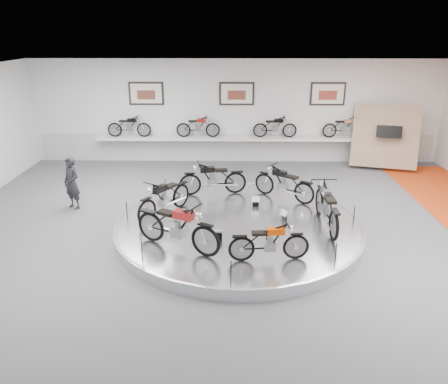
{
  "coord_description": "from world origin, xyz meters",
  "views": [
    {
      "loc": [
        -0.22,
        -10.11,
        5.02
      ],
      "look_at": [
        -0.39,
        0.6,
        1.02
      ],
      "focal_mm": 35.0,
      "sensor_mm": 36.0,
      "label": 1
    }
  ],
  "objects_px": {
    "bike_a": "(284,183)",
    "bike_b": "(213,178)",
    "bike_f": "(327,206)",
    "shelf": "(236,138)",
    "display_platform": "(239,227)",
    "bike_c": "(164,197)",
    "bike_d": "(177,226)",
    "visitor": "(72,183)",
    "bike_e": "(269,242)"
  },
  "relations": [
    {
      "from": "display_platform",
      "to": "bike_e",
      "type": "relative_size",
      "value": 4.27
    },
    {
      "from": "shelf",
      "to": "bike_e",
      "type": "height_order",
      "value": "bike_e"
    },
    {
      "from": "bike_e",
      "to": "bike_f",
      "type": "relative_size",
      "value": 0.78
    },
    {
      "from": "bike_a",
      "to": "bike_e",
      "type": "relative_size",
      "value": 1.13
    },
    {
      "from": "bike_c",
      "to": "bike_f",
      "type": "relative_size",
      "value": 0.92
    },
    {
      "from": "display_platform",
      "to": "bike_e",
      "type": "bearing_deg",
      "value": -72.71
    },
    {
      "from": "visitor",
      "to": "bike_e",
      "type": "bearing_deg",
      "value": -2.18
    },
    {
      "from": "bike_b",
      "to": "visitor",
      "type": "relative_size",
      "value": 1.1
    },
    {
      "from": "bike_a",
      "to": "bike_b",
      "type": "height_order",
      "value": "bike_b"
    },
    {
      "from": "bike_d",
      "to": "shelf",
      "type": "bearing_deg",
      "value": 108.57
    },
    {
      "from": "visitor",
      "to": "bike_a",
      "type": "bearing_deg",
      "value": 31.71
    },
    {
      "from": "bike_a",
      "to": "bike_b",
      "type": "xyz_separation_m",
      "value": [
        -2.1,
        0.36,
        0.01
      ]
    },
    {
      "from": "shelf",
      "to": "bike_d",
      "type": "distance_m",
      "value": 8.02
    },
    {
      "from": "display_platform",
      "to": "bike_f",
      "type": "xyz_separation_m",
      "value": [
        2.21,
        -0.23,
        0.71
      ]
    },
    {
      "from": "bike_f",
      "to": "display_platform",
      "type": "bearing_deg",
      "value": 82.25
    },
    {
      "from": "shelf",
      "to": "bike_e",
      "type": "bearing_deg",
      "value": -85.78
    },
    {
      "from": "bike_c",
      "to": "bike_d",
      "type": "distance_m",
      "value": 1.98
    },
    {
      "from": "display_platform",
      "to": "bike_b",
      "type": "xyz_separation_m",
      "value": [
        -0.75,
        2.05,
        0.66
      ]
    },
    {
      "from": "bike_d",
      "to": "visitor",
      "type": "xyz_separation_m",
      "value": [
        -3.47,
        3.1,
        -0.07
      ]
    },
    {
      "from": "bike_e",
      "to": "visitor",
      "type": "bearing_deg",
      "value": 141.17
    },
    {
      "from": "bike_a",
      "to": "bike_c",
      "type": "height_order",
      "value": "bike_c"
    },
    {
      "from": "shelf",
      "to": "bike_e",
      "type": "distance_m",
      "value": 8.42
    },
    {
      "from": "bike_a",
      "to": "bike_f",
      "type": "relative_size",
      "value": 0.88
    },
    {
      "from": "shelf",
      "to": "bike_a",
      "type": "distance_m",
      "value": 4.91
    },
    {
      "from": "bike_d",
      "to": "bike_a",
      "type": "bearing_deg",
      "value": 77.69
    },
    {
      "from": "bike_b",
      "to": "visitor",
      "type": "xyz_separation_m",
      "value": [
        -4.13,
        -0.43,
        -0.02
      ]
    },
    {
      "from": "bike_f",
      "to": "shelf",
      "type": "bearing_deg",
      "value": 16.54
    },
    {
      "from": "bike_a",
      "to": "bike_b",
      "type": "bearing_deg",
      "value": 26.97
    },
    {
      "from": "shelf",
      "to": "bike_c",
      "type": "height_order",
      "value": "bike_c"
    },
    {
      "from": "bike_d",
      "to": "visitor",
      "type": "relative_size",
      "value": 1.21
    },
    {
      "from": "bike_a",
      "to": "bike_c",
      "type": "bearing_deg",
      "value": 57.65
    },
    {
      "from": "display_platform",
      "to": "shelf",
      "type": "distance_m",
      "value": 6.46
    },
    {
      "from": "bike_b",
      "to": "display_platform",
      "type": "bearing_deg",
      "value": 101.82
    },
    {
      "from": "display_platform",
      "to": "bike_e",
      "type": "height_order",
      "value": "bike_e"
    },
    {
      "from": "bike_d",
      "to": "visitor",
      "type": "height_order",
      "value": "visitor"
    },
    {
      "from": "display_platform",
      "to": "bike_e",
      "type": "xyz_separation_m",
      "value": [
        0.62,
        -1.99,
        0.59
      ]
    },
    {
      "from": "bike_b",
      "to": "visitor",
      "type": "distance_m",
      "value": 4.15
    },
    {
      "from": "bike_c",
      "to": "display_platform",
      "type": "bearing_deg",
      "value": 110.3
    },
    {
      "from": "bike_b",
      "to": "bike_c",
      "type": "xyz_separation_m",
      "value": [
        -1.23,
        -1.64,
        0.01
      ]
    },
    {
      "from": "bike_b",
      "to": "bike_c",
      "type": "height_order",
      "value": "bike_c"
    },
    {
      "from": "bike_e",
      "to": "bike_c",
      "type": "bearing_deg",
      "value": 131.69
    },
    {
      "from": "display_platform",
      "to": "bike_c",
      "type": "distance_m",
      "value": 2.13
    },
    {
      "from": "bike_b",
      "to": "bike_d",
      "type": "xyz_separation_m",
      "value": [
        -0.66,
        -3.54,
        0.05
      ]
    },
    {
      "from": "shelf",
      "to": "bike_f",
      "type": "xyz_separation_m",
      "value": [
        2.21,
        -6.63,
        -0.14
      ]
    },
    {
      "from": "visitor",
      "to": "bike_d",
      "type": "bearing_deg",
      "value": -10.79
    },
    {
      "from": "bike_c",
      "to": "bike_e",
      "type": "relative_size",
      "value": 1.17
    },
    {
      "from": "shelf",
      "to": "bike_f",
      "type": "bearing_deg",
      "value": -71.57
    },
    {
      "from": "bike_d",
      "to": "bike_f",
      "type": "xyz_separation_m",
      "value": [
        3.63,
        1.26,
        0.0
      ]
    },
    {
      "from": "bike_b",
      "to": "bike_d",
      "type": "relative_size",
      "value": 0.91
    },
    {
      "from": "bike_c",
      "to": "bike_f",
      "type": "distance_m",
      "value": 4.24
    }
  ]
}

